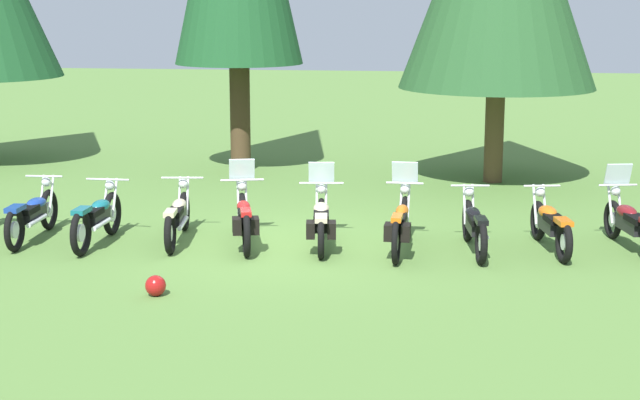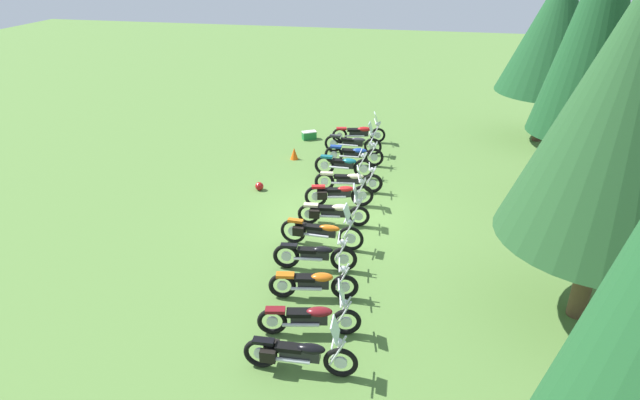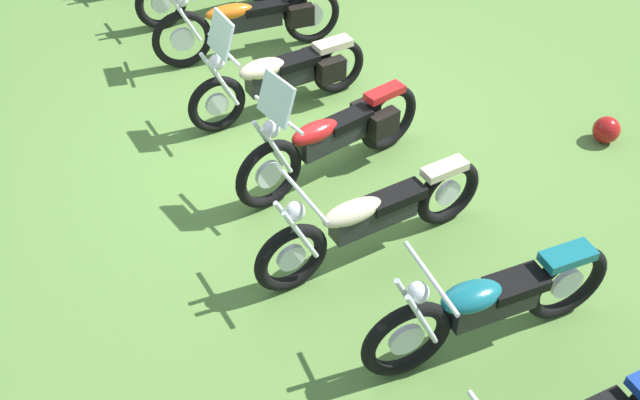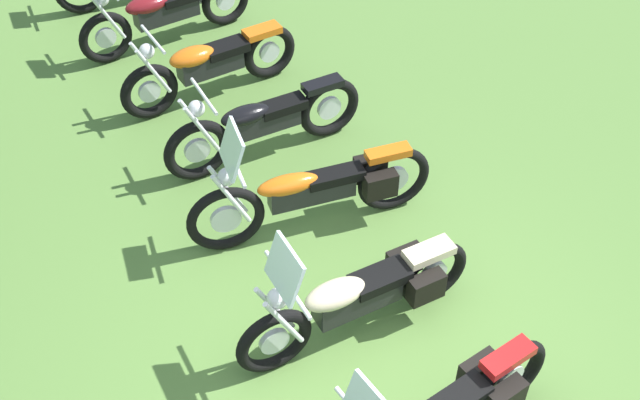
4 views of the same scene
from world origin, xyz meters
name	(u,v)px [view 4 (image 4 of 4)]	position (x,y,z in m)	size (l,w,h in m)	color
ground_plane	(385,387)	(0.00, 0.00, 0.00)	(80.00, 80.00, 0.00)	#547A38
motorcycle_6	(360,295)	(0.62, -0.02, 0.46)	(0.78, 2.22, 1.35)	black
motorcycle_7	(315,190)	(1.95, -0.13, 0.48)	(0.63, 2.45, 1.39)	black
motorcycle_8	(263,122)	(3.15, 0.00, 0.45)	(0.65, 2.25, 1.01)	black
motorcycle_9	(209,64)	(4.40, 0.24, 0.44)	(0.70, 2.20, 0.99)	black
motorcycle_10	(163,10)	(5.72, 0.46, 0.46)	(0.76, 2.29, 1.35)	black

